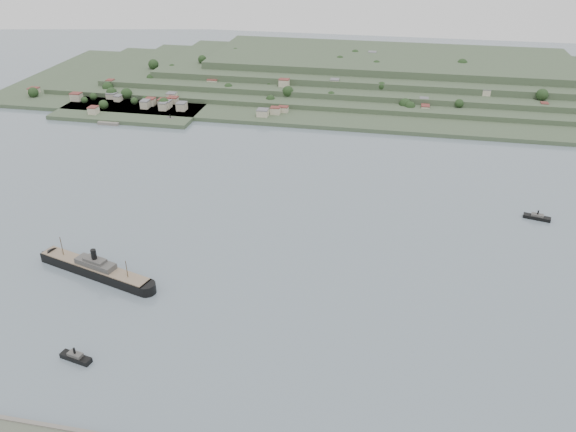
# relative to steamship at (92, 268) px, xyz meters

# --- Properties ---
(ground) EXTENTS (1400.00, 1400.00, 0.00)m
(ground) POSITION_rel_steamship_xyz_m (92.37, 40.13, -3.95)
(ground) COLOR slate
(ground) RESTS_ON ground
(far_peninsula) EXTENTS (760.00, 309.00, 30.00)m
(far_peninsula) POSITION_rel_steamship_xyz_m (120.27, 433.23, 7.93)
(far_peninsula) COLOR #32462E
(far_peninsula) RESTS_ON ground
(steamship) EXTENTS (87.11, 33.53, 21.37)m
(steamship) POSITION_rel_steamship_xyz_m (0.00, 0.00, 0.00)
(steamship) COLOR black
(steamship) RESTS_ON ground
(tugboat) EXTENTS (17.02, 7.71, 7.41)m
(tugboat) POSITION_rel_steamship_xyz_m (27.99, -68.94, -2.14)
(tugboat) COLOR black
(tugboat) RESTS_ON ground
(ferry_west) EXTENTS (19.49, 9.46, 7.05)m
(ferry_west) POSITION_rel_steamship_xyz_m (-55.17, 265.13, -2.25)
(ferry_west) COLOR black
(ferry_west) RESTS_ON ground
(ferry_east) EXTENTS (18.76, 9.16, 6.78)m
(ferry_east) POSITION_rel_steamship_xyz_m (273.38, 121.57, -2.31)
(ferry_east) COLOR black
(ferry_east) RESTS_ON ground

